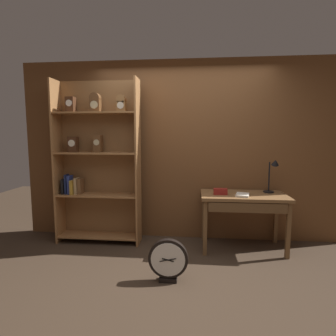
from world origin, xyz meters
name	(u,v)px	position (x,y,z in m)	size (l,w,h in m)	color
ground_plane	(177,284)	(0.00, 0.00, 0.00)	(10.00, 10.00, 0.00)	#3D2D21
back_wood_panel	(184,151)	(0.00, 1.36, 1.30)	(4.80, 0.05, 2.60)	brown
bookshelf	(96,161)	(-1.22, 1.07, 1.17)	(1.18, 0.30, 2.29)	#9E6B3D
workbench	(244,202)	(0.81, 0.97, 0.65)	(1.12, 0.62, 0.75)	brown
desk_lamp	(272,174)	(1.20, 1.10, 1.02)	(0.18, 0.18, 0.47)	black
toolbox_small	(220,191)	(0.50, 0.94, 0.79)	(0.18, 0.09, 0.08)	maroon
open_repair_manual	(243,195)	(0.78, 0.88, 0.76)	(0.16, 0.22, 0.03)	silver
round_clock_large	(168,260)	(-0.10, 0.06, 0.23)	(0.42, 0.11, 0.46)	black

